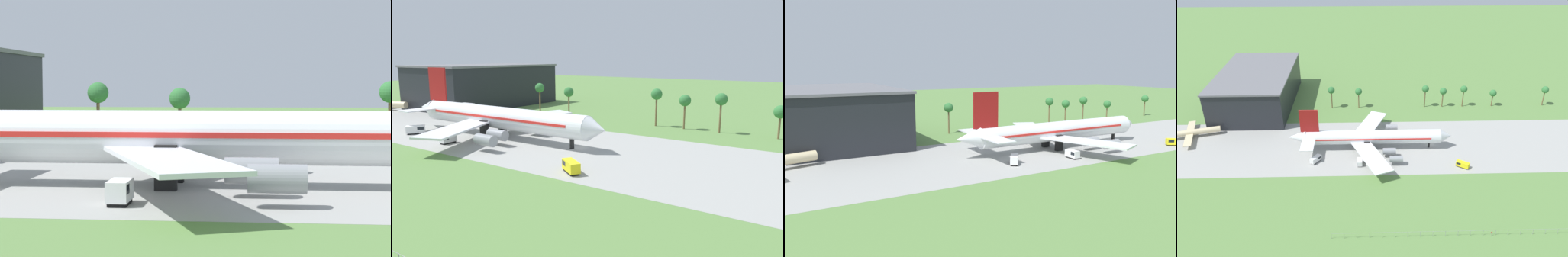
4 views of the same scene
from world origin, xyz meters
The scene contains 11 objects.
ground_plane centered at (0.00, 0.00, 0.00)m, with size 600.00×600.00×0.00m, color #5B8442.
taxiway_strip centered at (0.00, 0.00, 0.01)m, with size 320.00×44.00×0.02m.
jet_airliner centered at (-26.36, -1.62, 5.49)m, with size 70.17×53.36×18.83m.
regional_aircraft centered at (-108.72, 9.72, 2.51)m, with size 26.39×23.96×7.63m.
baggage_tug centered at (10.27, -17.22, 1.29)m, with size 5.40×4.53×2.38m.
fuel_truck centered at (-49.14, -11.80, 1.34)m, with size 4.60×5.31×2.49m.
catering_van centered at (-31.09, -14.54, 1.28)m, with size 2.06×4.16×2.37m.
perimeter_fence centered at (0.00, -55.00, 1.45)m, with size 80.10×0.10×2.10m.
no_stopping_sign centered at (10.57, -55.31, 1.05)m, with size 0.44×0.08×1.68m.
terminal_building centered at (-85.03, 45.38, 9.29)m, with size 36.72×61.20×18.56m.
palm_tree_row centered at (9.57, 38.82, 9.02)m, with size 115.90×3.60×12.13m.
Camera 4 is at (-29.62, -142.96, 88.69)m, focal length 35.00 mm.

